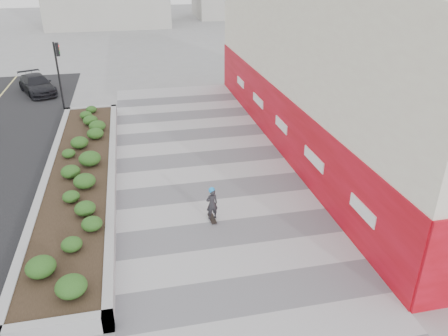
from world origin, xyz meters
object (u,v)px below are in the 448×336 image
(planter, at_px, (80,173))
(skateboarder, at_px, (212,204))
(traffic_signal_near, at_px, (58,66))
(car_dark, at_px, (37,84))

(planter, height_order, skateboarder, skateboarder)
(planter, xyz_separation_m, skateboarder, (5.01, -4.25, 0.29))
(traffic_signal_near, bearing_deg, car_dark, 118.94)
(traffic_signal_near, relative_size, skateboarder, 3.03)
(skateboarder, distance_m, car_dark, 20.86)
(traffic_signal_near, distance_m, car_dark, 5.11)
(planter, xyz_separation_m, car_dark, (-3.98, 14.57, 0.22))
(traffic_signal_near, xyz_separation_m, car_dark, (-2.25, 4.07, -2.12))
(planter, bearing_deg, skateboarder, -40.31)
(planter, relative_size, skateboarder, 12.98)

